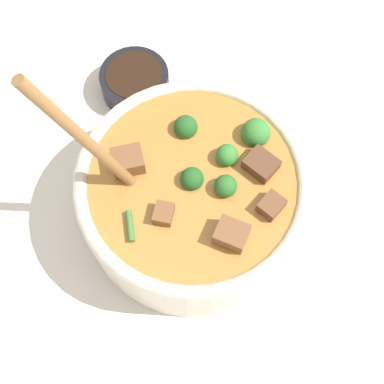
% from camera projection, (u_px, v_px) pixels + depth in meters
% --- Properties ---
extents(ground_plane, '(4.00, 4.00, 0.00)m').
position_uv_depth(ground_plane, '(192.00, 213.00, 0.69)').
color(ground_plane, silver).
extents(stew_bowl, '(0.27, 0.27, 0.30)m').
position_uv_depth(stew_bowl, '(192.00, 194.00, 0.63)').
color(stew_bowl, beige).
rests_on(stew_bowl, ground_plane).
extents(condiment_bowl, '(0.10, 0.10, 0.04)m').
position_uv_depth(condiment_bowl, '(135.00, 82.00, 0.74)').
color(condiment_bowl, black).
rests_on(condiment_bowl, ground_plane).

